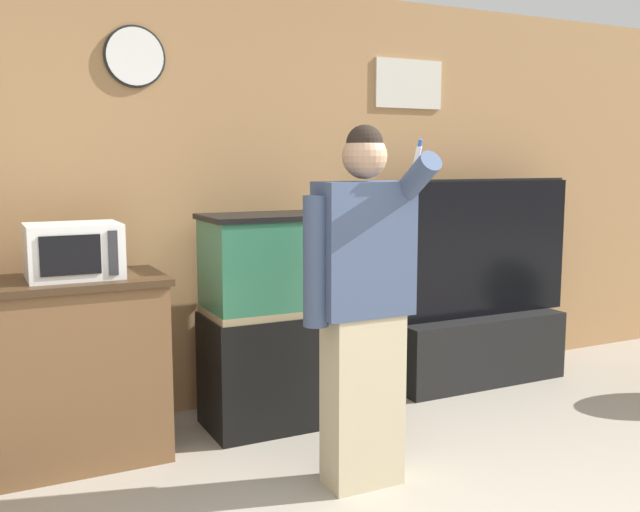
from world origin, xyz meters
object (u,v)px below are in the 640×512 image
object	(u,v)px
counter_island	(3,379)
microwave	(73,251)
person_standing	(362,302)
aquarium_on_stand	(278,320)
tv_on_stand	(477,324)

from	to	relation	value
counter_island	microwave	world-z (taller)	microwave
person_standing	counter_island	bearing A→B (deg)	149.22
counter_island	aquarium_on_stand	distance (m)	1.48
microwave	person_standing	size ratio (longest dim) A/B	0.27
microwave	aquarium_on_stand	bearing A→B (deg)	1.25
microwave	person_standing	distance (m)	1.47
counter_island	microwave	size ratio (longest dim) A/B	3.53
microwave	tv_on_stand	world-z (taller)	tv_on_stand
counter_island	aquarium_on_stand	size ratio (longest dim) A/B	1.29
counter_island	tv_on_stand	world-z (taller)	tv_on_stand
aquarium_on_stand	tv_on_stand	distance (m)	1.57
microwave	tv_on_stand	distance (m)	2.76
aquarium_on_stand	tv_on_stand	size ratio (longest dim) A/B	0.81
tv_on_stand	microwave	bearing A→B (deg)	-177.01
microwave	tv_on_stand	size ratio (longest dim) A/B	0.30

